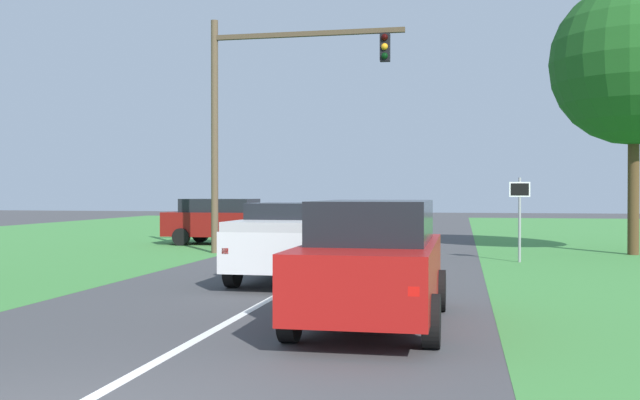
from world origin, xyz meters
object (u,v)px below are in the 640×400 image
keep_moving_sign (520,208)px  oak_tree_right (634,63)px  traffic_light (260,101)px  pickup_truck_lead (293,240)px  crossing_suv_far (224,220)px  red_suv_near (374,259)px

keep_moving_sign → oak_tree_right: oak_tree_right is taller
traffic_light → oak_tree_right: bearing=9.5°
pickup_truck_lead → crossing_suv_far: 12.13m
red_suv_near → keep_moving_sign: 11.23m
red_suv_near → traffic_light: (-5.30, 12.13, 4.14)m
crossing_suv_far → pickup_truck_lead: bearing=-63.6°
traffic_light → crossing_suv_far: traffic_light is taller
red_suv_near → traffic_light: 13.87m
red_suv_near → crossing_suv_far: 17.92m
pickup_truck_lead → keep_moving_sign: 7.91m
keep_moving_sign → crossing_suv_far: 12.17m
traffic_light → keep_moving_sign: bearing=-9.1°
pickup_truck_lead → traffic_light: (-2.77, 6.93, 4.20)m
traffic_light → oak_tree_right: oak_tree_right is taller
pickup_truck_lead → crossing_suv_far: pickup_truck_lead is taller
keep_moving_sign → pickup_truck_lead: bearing=-134.8°
pickup_truck_lead → crossing_suv_far: bearing=116.4°
keep_moving_sign → oak_tree_right: size_ratio=0.28×
red_suv_near → oak_tree_right: size_ratio=0.54×
red_suv_near → crossing_suv_far: (-7.92, 16.07, -0.06)m
red_suv_near → keep_moving_sign: (3.03, 10.80, 0.59)m
traffic_light → crossing_suv_far: 6.32m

